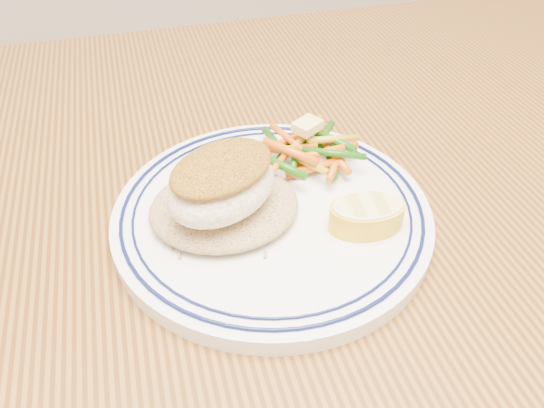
{
  "coord_description": "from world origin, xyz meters",
  "views": [
    {
      "loc": [
        -0.12,
        -0.31,
        1.05
      ],
      "look_at": [
        -0.03,
        0.01,
        0.77
      ],
      "focal_mm": 35.0,
      "sensor_mm": 36.0,
      "label": 1
    }
  ],
  "objects_px": {
    "rice_pilaf": "(224,203)",
    "dining_table": "(302,294)",
    "lemon_wedge": "(367,214)",
    "vegetable_pile": "(308,150)",
    "fish_fillet": "(222,183)",
    "plate": "(272,214)"
  },
  "relations": [
    {
      "from": "vegetable_pile",
      "to": "lemon_wedge",
      "type": "relative_size",
      "value": 1.6
    },
    {
      "from": "fish_fillet",
      "to": "vegetable_pile",
      "type": "xyz_separation_m",
      "value": [
        0.09,
        0.06,
        -0.03
      ]
    },
    {
      "from": "rice_pilaf",
      "to": "vegetable_pile",
      "type": "bearing_deg",
      "value": 29.82
    },
    {
      "from": "plate",
      "to": "fish_fillet",
      "type": "relative_size",
      "value": 2.3
    },
    {
      "from": "plate",
      "to": "rice_pilaf",
      "type": "relative_size",
      "value": 2.17
    },
    {
      "from": "plate",
      "to": "lemon_wedge",
      "type": "height_order",
      "value": "lemon_wedge"
    },
    {
      "from": "lemon_wedge",
      "to": "vegetable_pile",
      "type": "bearing_deg",
      "value": 99.35
    },
    {
      "from": "lemon_wedge",
      "to": "dining_table",
      "type": "bearing_deg",
      "value": 136.42
    },
    {
      "from": "fish_fillet",
      "to": "lemon_wedge",
      "type": "distance_m",
      "value": 0.12
    },
    {
      "from": "dining_table",
      "to": "fish_fillet",
      "type": "relative_size",
      "value": 13.1
    },
    {
      "from": "rice_pilaf",
      "to": "dining_table",
      "type": "bearing_deg",
      "value": -8.13
    },
    {
      "from": "rice_pilaf",
      "to": "vegetable_pile",
      "type": "height_order",
      "value": "vegetable_pile"
    },
    {
      "from": "plate",
      "to": "rice_pilaf",
      "type": "distance_m",
      "value": 0.04
    },
    {
      "from": "plate",
      "to": "fish_fillet",
      "type": "distance_m",
      "value": 0.06
    },
    {
      "from": "rice_pilaf",
      "to": "fish_fillet",
      "type": "xyz_separation_m",
      "value": [
        -0.0,
        -0.01,
        0.03
      ]
    },
    {
      "from": "fish_fillet",
      "to": "lemon_wedge",
      "type": "height_order",
      "value": "fish_fillet"
    },
    {
      "from": "dining_table",
      "to": "lemon_wedge",
      "type": "relative_size",
      "value": 23.55
    },
    {
      "from": "rice_pilaf",
      "to": "lemon_wedge",
      "type": "bearing_deg",
      "value": -23.17
    },
    {
      "from": "dining_table",
      "to": "rice_pilaf",
      "type": "bearing_deg",
      "value": 171.87
    },
    {
      "from": "fish_fillet",
      "to": "rice_pilaf",
      "type": "bearing_deg",
      "value": 79.5
    },
    {
      "from": "rice_pilaf",
      "to": "lemon_wedge",
      "type": "distance_m",
      "value": 0.11
    },
    {
      "from": "fish_fillet",
      "to": "dining_table",
      "type": "bearing_deg",
      "value": -0.0
    }
  ]
}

